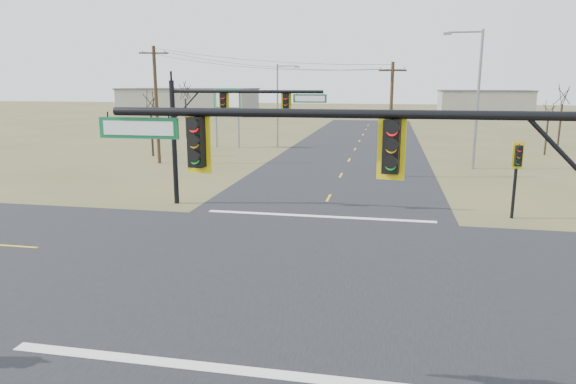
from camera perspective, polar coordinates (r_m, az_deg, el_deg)
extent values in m
plane|color=brown|center=(19.88, 0.47, -8.19)|extent=(320.00, 320.00, 0.00)
cube|color=black|center=(19.87, 0.47, -8.16)|extent=(160.00, 14.00, 0.02)
cube|color=black|center=(19.87, 0.47, -8.16)|extent=(14.00, 160.00, 0.02)
cube|color=silver|center=(13.26, -5.88, -19.07)|extent=(12.00, 0.40, 0.01)
cube|color=silver|center=(26.94, 3.42, -2.71)|extent=(12.00, 0.40, 0.01)
cylinder|color=black|center=(10.19, 6.39, 8.64)|extent=(9.82, 0.18, 0.18)
cube|color=#0D6034|center=(11.45, -16.27, 6.84)|extent=(1.80, 0.05, 0.45)
cylinder|color=black|center=(30.05, -12.53, 5.31)|extent=(0.28, 0.28, 7.01)
cylinder|color=black|center=(28.42, -4.76, 11.06)|extent=(8.52, 0.18, 0.18)
cube|color=#0D6034|center=(27.68, 2.44, 10.34)|extent=(1.80, 0.05, 0.45)
cylinder|color=black|center=(28.68, 23.90, 1.02)|extent=(0.16, 0.16, 3.82)
cylinder|color=#44311D|center=(38.60, 11.33, 7.79)|extent=(0.24, 0.24, 8.36)
cube|color=#44311D|center=(38.51, 11.55, 13.10)|extent=(2.00, 0.66, 0.12)
cylinder|color=#44311D|center=(45.88, -14.40, 9.26)|extent=(0.29, 0.29, 9.93)
cube|color=#44311D|center=(45.91, -14.69, 14.71)|extent=(2.35, 0.86, 0.12)
cylinder|color=slate|center=(56.60, -7.98, 8.12)|extent=(0.17, 0.17, 6.28)
cylinder|color=slate|center=(55.83, -5.52, 8.12)|extent=(0.17, 0.17, 6.28)
cube|color=#0D6034|center=(56.10, -6.82, 10.25)|extent=(3.25, 0.96, 2.09)
cylinder|color=slate|center=(44.16, 20.33, 9.49)|extent=(0.22, 0.22, 10.98)
cylinder|color=slate|center=(44.13, 19.09, 16.46)|extent=(2.63, 0.13, 0.13)
cube|color=slate|center=(43.98, 17.31, 16.46)|extent=(0.65, 0.39, 0.20)
cylinder|color=slate|center=(56.34, -1.17, 9.52)|extent=(0.18, 0.18, 8.85)
cylinder|color=slate|center=(56.09, -0.10, 13.83)|extent=(2.12, 0.11, 0.11)
cube|color=slate|center=(55.90, 1.00, 13.73)|extent=(0.52, 0.31, 0.16)
cylinder|color=black|center=(50.91, -14.88, 6.26)|extent=(0.21, 0.21, 4.24)
cylinder|color=black|center=(67.47, -11.25, 8.04)|extent=(0.23, 0.23, 4.92)
cylinder|color=black|center=(55.93, 26.76, 5.46)|extent=(0.18, 0.18, 3.46)
cylinder|color=black|center=(62.00, 27.96, 6.45)|extent=(0.21, 0.21, 4.71)
cube|color=gray|center=(116.79, -10.89, 9.77)|extent=(28.00, 14.00, 5.50)
cube|color=gray|center=(130.21, 20.92, 9.31)|extent=(20.00, 12.00, 5.00)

